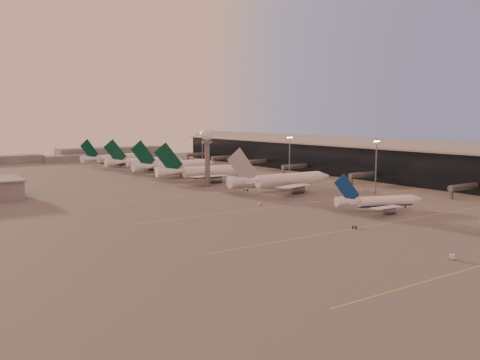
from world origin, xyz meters
TOP-DOWN VIEW (x-y plane):
  - ground at (0.00, 0.00)m, footprint 700.00×700.00m
  - taxiway_markings at (30.00, 56.00)m, footprint 180.00×185.25m
  - terminal at (107.88, 110.09)m, footprint 57.00×362.00m
  - radar_tower at (5.00, 120.00)m, footprint 6.40×6.40m
  - mast_b at (55.00, 55.00)m, footprint 3.60×0.56m
  - mast_c at (50.00, 110.00)m, footprint 3.60×0.56m
  - mast_d at (48.00, 200.00)m, footprint 3.60×0.56m
  - distant_horizon at (2.62, 325.14)m, footprint 165.00×37.50m
  - narrowbody_mid at (24.81, 26.55)m, footprint 35.61×27.94m
  - widebody_white at (28.35, 88.83)m, footprint 60.29×48.27m
  - greentail_a at (18.23, 141.84)m, footprint 59.42×47.66m
  - greentail_b at (18.61, 181.51)m, footprint 59.45×47.84m
  - greentail_c at (15.58, 219.82)m, footprint 57.29×46.29m
  - greentail_d at (9.12, 266.04)m, footprint 52.47×41.71m
  - gsv_truck_a at (-11.79, -27.70)m, footprint 6.36×5.54m
  - gsv_tug_mid at (-5.86, 10.19)m, footprint 3.60×3.74m
  - gsv_truck_b at (42.00, 39.45)m, footprint 5.39×3.48m
  - gsv_truck_c at (-5.60, 60.78)m, footprint 5.84×4.12m
  - gsv_catering_b at (55.59, 63.66)m, footprint 4.76×3.45m
  - gsv_tug_far at (13.06, 97.52)m, footprint 4.52×4.28m
  - gsv_tug_hangar at (38.94, 162.09)m, footprint 4.29×3.21m

SIDE VIEW (x-z plane):
  - ground at x=0.00m, z-range 0.00..0.00m
  - taxiway_markings at x=30.00m, z-range 0.00..0.02m
  - gsv_tug_mid at x=-5.86m, z-range 0.01..0.94m
  - gsv_tug_hangar at x=38.94m, z-range 0.02..1.11m
  - gsv_tug_far at x=13.06m, z-range 0.02..1.13m
  - gsv_truck_b at x=42.00m, z-range 0.02..2.07m
  - gsv_truck_c at x=-5.60m, z-range 0.02..2.25m
  - gsv_truck_a at x=-11.79m, z-range 0.03..2.55m
  - gsv_catering_b at x=55.59m, z-range 0.00..3.57m
  - narrowbody_mid at x=24.81m, z-range -4.29..10.14m
  - greentail_d at x=9.12m, z-range -6.37..13.34m
  - widebody_white at x=28.35m, z-range -6.92..14.28m
  - greentail_c at x=15.58m, z-range -6.73..14.08m
  - greentail_b at x=18.61m, z-range -6.98..14.61m
  - greentail_a at x=18.23m, z-range -7.01..14.67m
  - distant_horizon at x=2.62m, z-range -0.61..8.39m
  - terminal at x=107.88m, z-range -1.00..22.04m
  - mast_b at x=55.00m, z-range 1.24..26.24m
  - mast_c at x=50.00m, z-range 1.24..26.24m
  - mast_d at x=48.00m, z-range 1.24..26.24m
  - radar_tower at x=5.00m, z-range 5.40..36.50m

